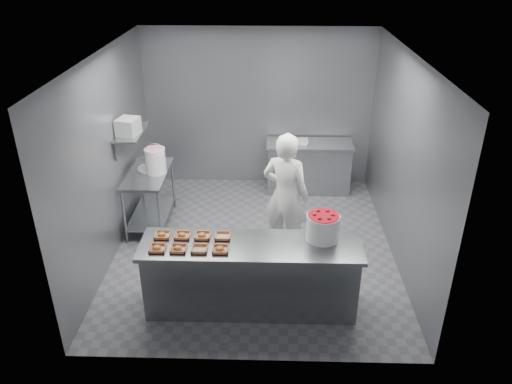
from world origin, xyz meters
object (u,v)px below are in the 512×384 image
tray_2 (200,249)px  back_counter (308,166)px  prep_table (149,191)px  tray_1 (178,248)px  tray_7 (223,236)px  tray_0 (157,248)px  appliance (128,126)px  service_counter (251,276)px  tray_5 (182,235)px  tray_6 (202,235)px  glaze_bucket (155,160)px  strawberry_tub (323,226)px  tray_3 (220,249)px  tray_4 (162,235)px  worker (286,196)px

tray_2 → back_counter: bearing=66.5°
back_counter → prep_table: bearing=-153.0°
tray_1 → tray_7: bearing=30.6°
tray_0 → appliance: size_ratio=0.60×
service_counter → tray_7: bearing=157.1°
prep_table → tray_7: 2.26m
back_counter → tray_5: (-1.72, -3.11, 0.47)m
tray_0 → tray_6: same height
service_counter → tray_2: size_ratio=13.88×
tray_0 → glaze_bucket: (-0.45, 2.10, 0.18)m
tray_1 → strawberry_tub: strawberry_tub is taller
back_counter → tray_0: (-1.96, -3.39, 0.47)m
service_counter → tray_3: 0.60m
service_counter → back_counter: same height
glaze_bucket → tray_5: bearing=-69.3°
service_counter → back_counter: (0.90, 3.25, -0.00)m
tray_2 → tray_7: same height
tray_6 → strawberry_tub: (1.42, 0.01, 0.15)m
strawberry_tub → back_counter: bearing=88.9°
tray_4 → tray_6: size_ratio=1.00×
strawberry_tub → service_counter: bearing=-169.9°
service_counter → tray_3: size_ratio=13.88×
tray_3 → tray_7: (0.00, 0.29, -0.00)m
strawberry_tub → glaze_bucket: (-2.35, 1.81, 0.03)m
prep_table → glaze_bucket: 0.53m
tray_3 → strawberry_tub: 1.22m
tray_1 → tray_6: size_ratio=1.00×
tray_7 → service_counter: bearing=-22.9°
service_counter → tray_3: bearing=-157.3°
service_counter → strawberry_tub: size_ratio=6.69×
tray_0 → tray_2: 0.48m
tray_0 → tray_6: (0.48, 0.29, 0.00)m
tray_4 → tray_6: 0.48m
back_counter → glaze_bucket: bearing=-151.9°
tray_5 → glaze_bucket: bearing=110.7°
worker → back_counter: bearing=-81.4°
tray_6 → worker: size_ratio=0.10×
tray_7 → tray_6: bearing=-180.0°
tray_0 → tray_6: bearing=30.8°
tray_1 → tray_7: 0.56m
tray_2 → glaze_bucket: size_ratio=0.40×
back_counter → worker: bearing=-102.9°
back_counter → tray_0: size_ratio=8.01×
tray_3 → tray_4: same height
tray_1 → strawberry_tub: 1.69m
back_counter → strawberry_tub: bearing=-91.1°
tray_6 → prep_table: bearing=120.6°
tray_1 → tray_0: bearing=180.0°
appliance → worker: bearing=-3.2°
service_counter → worker: bearing=70.5°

